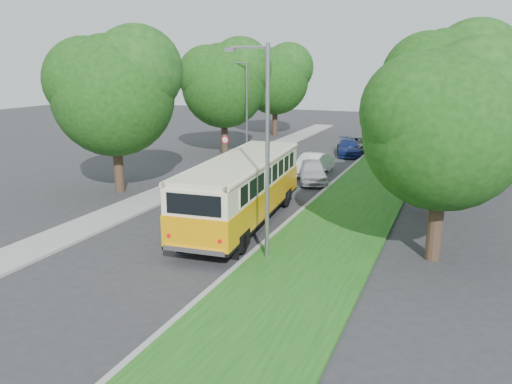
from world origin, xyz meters
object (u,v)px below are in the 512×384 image
at_px(lamppost_far, 245,107).
at_px(car_blue, 348,148).
at_px(lamppost_near, 265,147).
at_px(car_white, 312,164).
at_px(car_silver, 312,171).
at_px(car_grey, 355,144).
at_px(vintage_bus, 242,191).

height_order(lamppost_far, car_blue, lamppost_far).
distance_m(lamppost_near, lamppost_far, 20.53).
bearing_deg(car_blue, car_white, -110.19).
height_order(lamppost_far, car_silver, lamppost_far).
bearing_deg(car_silver, lamppost_near, -102.12).
height_order(car_blue, car_grey, car_blue).
height_order(vintage_bus, car_grey, vintage_bus).
distance_m(car_silver, car_white, 2.42).
distance_m(lamppost_far, car_white, 7.73).
bearing_deg(lamppost_far, car_grey, 44.36).
distance_m(vintage_bus, car_grey, 21.91).
relative_size(lamppost_far, car_blue, 1.71).
bearing_deg(car_white, car_grey, 95.12).
xyz_separation_m(lamppost_far, vintage_bus, (6.36, -14.90, -2.51)).
bearing_deg(car_white, lamppost_near, -69.95).
distance_m(lamppost_near, vintage_bus, 5.20).
distance_m(lamppost_near, car_silver, 13.81).
distance_m(vintage_bus, car_white, 11.92).
height_order(lamppost_near, car_silver, lamppost_near).
bearing_deg(car_white, lamppost_far, 164.48).
relative_size(vintage_bus, car_white, 2.56).
bearing_deg(lamppost_far, car_white, -25.79).
bearing_deg(lamppost_near, car_white, 99.78).
height_order(lamppost_far, car_white, lamppost_far).
xyz_separation_m(vintage_bus, car_blue, (0.60, 20.02, -0.97)).
relative_size(lamppost_near, lamppost_far, 1.07).
distance_m(lamppost_near, car_white, 16.14).
bearing_deg(lamppost_near, vintage_bus, 125.21).
bearing_deg(car_silver, vintage_bus, -114.04).
height_order(lamppost_near, car_blue, lamppost_near).
bearing_deg(car_grey, car_white, -102.12).
relative_size(car_white, car_grey, 0.93).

